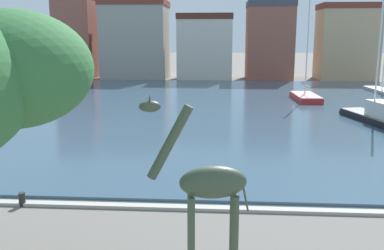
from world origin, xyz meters
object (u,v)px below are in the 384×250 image
(giraffe_statue, at_px, (207,186))
(sailboat_black, at_px, (374,117))
(mooring_bollard, at_px, (22,199))
(sailboat_grey, at_px, (381,91))
(sailboat_red, at_px, (304,97))

(giraffe_statue, relative_size, sailboat_black, 0.53)
(sailboat_black, xyz_separation_m, mooring_bollard, (-17.83, -15.70, -0.34))
(sailboat_grey, height_order, mooring_bollard, sailboat_grey)
(sailboat_black, relative_size, sailboat_grey, 1.05)
(sailboat_black, bearing_deg, sailboat_grey, 69.05)
(sailboat_black, relative_size, mooring_bollard, 18.07)
(sailboat_black, bearing_deg, mooring_bollard, -138.64)
(mooring_bollard, bearing_deg, sailboat_black, 41.36)
(giraffe_statue, distance_m, sailboat_grey, 39.82)
(sailboat_red, xyz_separation_m, sailboat_grey, (8.99, 5.68, -0.10))
(sailboat_black, xyz_separation_m, sailboat_grey, (6.16, 16.08, -0.25))
(giraffe_statue, relative_size, sailboat_red, 0.51)
(sailboat_red, relative_size, mooring_bollard, 18.78)
(sailboat_red, height_order, sailboat_grey, sailboat_red)
(sailboat_grey, bearing_deg, sailboat_red, -147.72)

